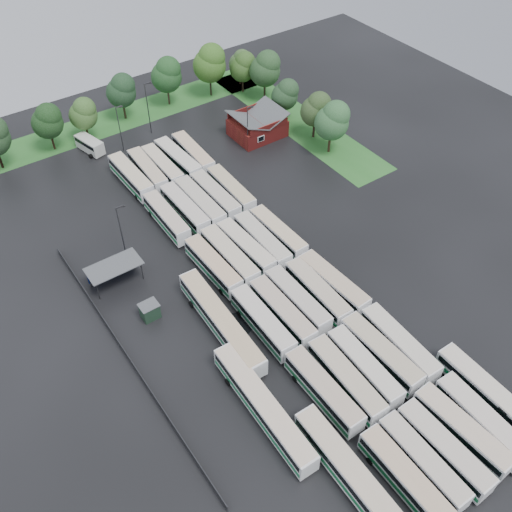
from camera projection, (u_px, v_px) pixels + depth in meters
ground at (293, 322)px, 81.78m from camera, size 160.00×160.00×0.00m
brick_building at (257, 127)px, 115.22m from camera, size 10.07×8.60×5.39m
wash_shed at (113, 267)px, 85.46m from camera, size 8.20×4.20×3.58m
utility_hut at (150, 311)px, 81.55m from camera, size 2.70×2.20×2.62m
grass_strip_north at (112, 121)px, 120.34m from camera, size 80.00×10.00×0.01m
grass_strip_east at (296, 120)px, 120.64m from camera, size 10.00×50.00×0.01m
west_fence at (127, 355)px, 76.92m from camera, size 0.10×50.00×1.20m
bus_r0c0 at (405, 478)px, 63.51m from camera, size 2.93×12.68×3.52m
bus_r0c1 at (423, 462)px, 64.91m from camera, size 2.90×12.41×3.44m
bus_r0c2 at (444, 449)px, 65.95m from camera, size 2.77×12.73×3.54m
bus_r0c3 at (462, 431)px, 67.55m from camera, size 3.32×12.99×3.58m
bus_r0c4 at (482, 421)px, 68.44m from camera, size 3.18×13.04×3.61m
bus_r1c0 at (323, 390)px, 71.48m from camera, size 2.86×12.85×3.57m
bus_r1c1 at (346, 379)px, 72.58m from camera, size 3.41×13.14×3.62m
bus_r1c2 at (364, 367)px, 73.98m from camera, size 3.28×12.71×3.51m
bus_r1c3 at (381, 353)px, 75.47m from camera, size 2.91×13.07×3.63m
bus_r1c4 at (399, 344)px, 76.56m from camera, size 3.31×13.07×3.61m
bus_r2c0 at (263, 322)px, 79.27m from camera, size 3.03×12.78×3.54m
bus_r2c1 at (282, 312)px, 80.55m from camera, size 2.90×12.83×3.56m
bus_r2c2 at (297, 300)px, 82.13m from camera, size 2.77×12.65×3.52m
bus_r2c3 at (317, 292)px, 83.26m from camera, size 3.11×12.80×3.54m
bus_r2c4 at (333, 284)px, 84.41m from camera, size 3.32×13.03×3.60m
bus_r3c0 at (213, 266)px, 87.12m from camera, size 2.86×12.61×3.50m
bus_r3c1 at (230, 257)px, 88.45m from camera, size 2.88×13.10×3.64m
bus_r3c2 at (246, 248)px, 89.96m from camera, size 3.07×12.67×3.50m
bus_r3c3 at (262, 241)px, 91.01m from camera, size 3.00×12.83×3.55m
bus_r3c4 at (278, 233)px, 92.45m from camera, size 2.82×12.39×3.44m
bus_r4c0 at (167, 218)px, 95.21m from camera, size 2.91×12.45×3.45m
bus_r4c1 at (185, 209)px, 96.74m from camera, size 2.73×12.69×3.53m
bus_r4c2 at (200, 203)px, 97.77m from camera, size 2.86×13.10×3.64m
bus_r4c3 at (215, 196)px, 99.22m from camera, size 2.73×12.74×3.55m
bus_r4c4 at (231, 190)px, 100.53m from camera, size 3.01×12.60×3.49m
bus_r5c0 at (131, 177)px, 103.13m from camera, size 2.92×13.04×3.62m
bus_r5c1 at (148, 171)px, 104.61m from camera, size 3.20×12.50×3.45m
bus_r5c2 at (163, 166)px, 105.57m from camera, size 2.76×12.36×3.43m
bus_r5c3 at (178, 160)px, 107.03m from camera, size 3.19×12.87×3.56m
bus_r5c4 at (193, 154)px, 108.40m from camera, size 3.23×12.74×3.52m
artic_bus_west_a at (357, 482)px, 63.12m from camera, size 3.29×19.65×3.63m
artic_bus_west_b at (221, 322)px, 79.20m from camera, size 3.61×19.71×3.64m
artic_bus_west_c at (263, 406)px, 69.85m from camera, size 3.34×19.30×3.57m
artic_bus_east at (501, 405)px, 70.02m from camera, size 2.91×18.85×3.49m
minibus at (90, 144)px, 111.33m from camera, size 3.81×6.83×2.82m
tree_north_1 at (48, 121)px, 108.50m from camera, size 5.99×5.99×9.92m
tree_north_2 at (84, 113)px, 111.36m from camera, size 5.53×5.53×9.16m
tree_north_3 at (122, 90)px, 116.63m from camera, size 6.11×6.11×10.12m
tree_north_4 at (167, 74)px, 120.49m from camera, size 6.55×6.55×10.85m
tree_north_5 at (210, 63)px, 122.78m from camera, size 7.20×7.20×11.93m
tree_north_6 at (241, 62)px, 128.22m from camera, size 4.93×4.93×8.17m
tree_east_0 at (333, 120)px, 107.43m from camera, size 6.59×6.59×10.91m
tree_east_1 at (317, 109)px, 111.62m from camera, size 5.97×5.97×9.88m
tree_east_2 at (286, 94)px, 116.73m from camera, size 5.51×5.51×9.13m
tree_east_3 at (266, 68)px, 122.17m from camera, size 6.67×6.67×11.05m
tree_east_4 at (243, 66)px, 125.06m from camera, size 5.68×5.68×9.41m
lamp_post_ne at (248, 126)px, 108.85m from camera, size 1.45×0.28×9.43m
lamp_post_nw at (121, 229)px, 87.26m from camera, size 1.56×0.30×10.11m
lamp_post_back_w at (120, 126)px, 108.67m from camera, size 1.48×0.29×9.60m
lamp_post_back_e at (148, 105)px, 112.86m from camera, size 1.67×0.33×10.87m
puddle_0 at (369, 416)px, 71.14m from camera, size 3.63×3.63×0.01m
puddle_1 at (453, 392)px, 73.51m from camera, size 4.15×4.15×0.01m
puddle_2 at (237, 325)px, 81.40m from camera, size 4.55×4.55×0.01m
puddle_3 at (349, 314)px, 82.86m from camera, size 3.52×3.52×0.01m
puddle_4 at (449, 369)px, 76.06m from camera, size 3.84×3.84×0.01m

